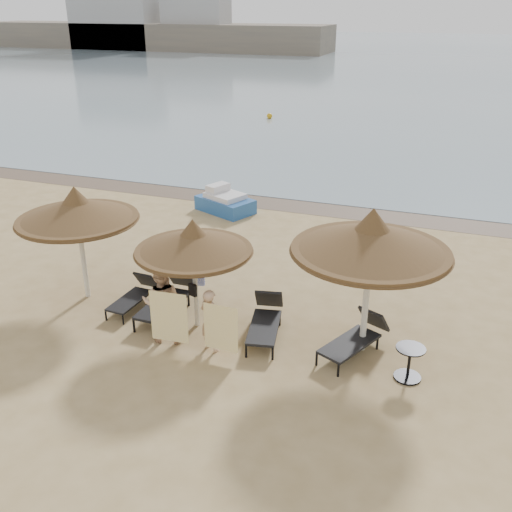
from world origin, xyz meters
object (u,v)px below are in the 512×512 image
Objects in this scene: palapa_right at (371,239)px; person_right at (210,315)px; lounger_near_right at (266,319)px; pedal_boat at (225,202)px; lounger_far_left at (135,294)px; side_table at (409,364)px; palapa_center at (193,242)px; lounger_far_right at (357,336)px; palapa_left at (77,210)px; lounger_near_left at (168,297)px; person_left at (161,297)px.

palapa_right is 1.95× the size of person_right.
lounger_near_right is 0.85× the size of pedal_boat.
palapa_right is at bearing -25.60° from pedal_boat.
pedal_boat is at bearing 98.01° from lounger_far_left.
lounger_near_right is (-2.20, -0.10, -2.23)m from palapa_right.
side_table is 10.98m from pedal_boat.
palapa_right is at bearing 4.23° from palapa_center.
lounger_far_left is 0.84× the size of lounger_far_right.
palapa_center reaches higher than pedal_boat.
person_right reaches higher than pedal_boat.
lounger_near_right is at bearing -1.82° from palapa_left.
palapa_right is 1.66× the size of lounger_near_right.
lounger_far_right is (2.10, -0.03, -0.00)m from lounger_near_right.
person_right is (-4.17, -0.39, 0.51)m from side_table.
person_right is (-0.91, -1.02, 0.46)m from lounger_near_right.
pedal_boat is (-3.24, 8.50, -0.49)m from person_right.
person_right is (0.74, -0.84, -1.27)m from palapa_center.
lounger_near_right is 3.33m from side_table.
lounger_far_left is at bearing -178.10° from lounger_near_left.
palapa_left is 1.27× the size of pedal_boat.
palapa_left is 1.77× the size of person_right.
palapa_right reaches higher than pedal_boat.
palapa_center reaches higher than lounger_near_right.
palapa_right is 1.41× the size of pedal_boat.
palapa_left reaches higher than pedal_boat.
lounger_far_right is at bearing -141.36° from person_right.
palapa_center is at bearing -28.32° from person_right.
pedal_boat is at bearing 132.42° from side_table.
lounger_far_left is 7.39m from pedal_boat.
palapa_right is 2.61m from side_table.
person_left reaches higher than pedal_boat.
person_left reaches higher than lounger_near_right.
palapa_right is at bearing -8.86° from lounger_near_right.
lounger_far_right is at bearing 2.25° from palapa_center.
lounger_far_right is at bearing 1.43° from lounger_far_left.
lounger_near_left is at bearing -81.52° from person_left.
lounger_near_left reaches higher than lounger_near_right.
person_right reaches higher than lounger_near_right.
lounger_far_right is 0.91× the size of person_left.
lounger_far_right is at bearing -12.48° from lounger_near_right.
lounger_near_left is 1.40m from person_left.
person_left is at bearing -117.71° from palapa_center.
pedal_boat is (-2.50, 7.65, -1.76)m from palapa_center.
lounger_far_right is 4.34m from person_left.
lounger_near_left is 2.56m from lounger_near_right.
palapa_center reaches higher than lounger_far_right.
person_right is (1.65, -1.16, 0.43)m from lounger_near_left.
lounger_far_right is at bearing -1.55° from palapa_left.
person_right is at bearing 164.88° from person_left.
person_right is at bearing -137.13° from lounger_far_right.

